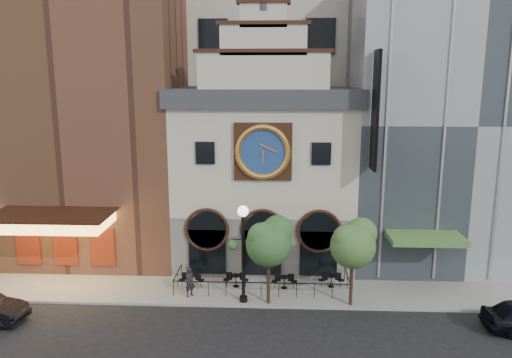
{
  "coord_description": "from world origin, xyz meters",
  "views": [
    {
      "loc": [
        0.97,
        -26.61,
        13.28
      ],
      "look_at": [
        -0.53,
        6.0,
        6.37
      ],
      "focal_mm": 35.0,
      "sensor_mm": 36.0,
      "label": 1
    }
  ],
  "objects_px": {
    "bistro_0": "(191,280)",
    "tree_right": "(354,242)",
    "bistro_2": "(284,281)",
    "pedestrian": "(190,282)",
    "bistro_3": "(331,280)",
    "lamppost": "(243,243)",
    "bistro_1": "(236,280)",
    "tree_left": "(270,240)"
  },
  "relations": [
    {
      "from": "pedestrian",
      "to": "bistro_3",
      "type": "bearing_deg",
      "value": -36.23
    },
    {
      "from": "bistro_0",
      "to": "bistro_2",
      "type": "xyz_separation_m",
      "value": [
        5.83,
        0.06,
        0.0
      ]
    },
    {
      "from": "pedestrian",
      "to": "lamppost",
      "type": "bearing_deg",
      "value": -57.43
    },
    {
      "from": "tree_left",
      "to": "bistro_1",
      "type": "bearing_deg",
      "value": 134.45
    },
    {
      "from": "lamppost",
      "to": "tree_left",
      "type": "bearing_deg",
      "value": 3.32
    },
    {
      "from": "bistro_1",
      "to": "bistro_2",
      "type": "bearing_deg",
      "value": -1.64
    },
    {
      "from": "bistro_1",
      "to": "bistro_2",
      "type": "height_order",
      "value": "same"
    },
    {
      "from": "bistro_0",
      "to": "bistro_1",
      "type": "bearing_deg",
      "value": 3.03
    },
    {
      "from": "bistro_0",
      "to": "lamppost",
      "type": "relative_size",
      "value": 0.27
    },
    {
      "from": "pedestrian",
      "to": "tree_right",
      "type": "relative_size",
      "value": 0.36
    },
    {
      "from": "bistro_0",
      "to": "pedestrian",
      "type": "relative_size",
      "value": 0.86
    },
    {
      "from": "bistro_3",
      "to": "tree_left",
      "type": "bearing_deg",
      "value": -147.93
    },
    {
      "from": "tree_left",
      "to": "tree_right",
      "type": "height_order",
      "value": "tree_left"
    },
    {
      "from": "pedestrian",
      "to": "lamppost",
      "type": "relative_size",
      "value": 0.32
    },
    {
      "from": "bistro_0",
      "to": "tree_left",
      "type": "distance_m",
      "value": 6.3
    },
    {
      "from": "bistro_2",
      "to": "bistro_1",
      "type": "bearing_deg",
      "value": 178.36
    },
    {
      "from": "pedestrian",
      "to": "tree_left",
      "type": "distance_m",
      "value": 5.64
    },
    {
      "from": "lamppost",
      "to": "bistro_3",
      "type": "bearing_deg",
      "value": 30.98
    },
    {
      "from": "bistro_3",
      "to": "lamppost",
      "type": "bearing_deg",
      "value": -156.86
    },
    {
      "from": "bistro_0",
      "to": "bistro_3",
      "type": "height_order",
      "value": "same"
    },
    {
      "from": "tree_right",
      "to": "bistro_2",
      "type": "bearing_deg",
      "value": 151.63
    },
    {
      "from": "lamppost",
      "to": "tree_right",
      "type": "relative_size",
      "value": 1.13
    },
    {
      "from": "bistro_1",
      "to": "pedestrian",
      "type": "bearing_deg",
      "value": -150.7
    },
    {
      "from": "bistro_2",
      "to": "tree_right",
      "type": "height_order",
      "value": "tree_right"
    },
    {
      "from": "bistro_1",
      "to": "lamppost",
      "type": "bearing_deg",
      "value": -73.28
    },
    {
      "from": "pedestrian",
      "to": "lamppost",
      "type": "distance_m",
      "value": 4.26
    },
    {
      "from": "bistro_1",
      "to": "tree_left",
      "type": "bearing_deg",
      "value": -45.55
    },
    {
      "from": "lamppost",
      "to": "tree_left",
      "type": "relative_size",
      "value": 1.11
    },
    {
      "from": "bistro_2",
      "to": "tree_left",
      "type": "relative_size",
      "value": 0.3
    },
    {
      "from": "bistro_2",
      "to": "tree_right",
      "type": "relative_size",
      "value": 0.31
    },
    {
      "from": "tree_right",
      "to": "pedestrian",
      "type": "bearing_deg",
      "value": 175.86
    },
    {
      "from": "bistro_3",
      "to": "bistro_0",
      "type": "bearing_deg",
      "value": -177.47
    },
    {
      "from": "bistro_2",
      "to": "tree_left",
      "type": "height_order",
      "value": "tree_left"
    },
    {
      "from": "bistro_0",
      "to": "bistro_3",
      "type": "xyz_separation_m",
      "value": [
        8.78,
        0.39,
        0.0
      ]
    },
    {
      "from": "bistro_3",
      "to": "tree_left",
      "type": "distance_m",
      "value": 5.65
    },
    {
      "from": "bistro_0",
      "to": "tree_right",
      "type": "relative_size",
      "value": 0.31
    },
    {
      "from": "bistro_0",
      "to": "pedestrian",
      "type": "xyz_separation_m",
      "value": [
        0.15,
        -1.34,
        0.45
      ]
    },
    {
      "from": "tree_left",
      "to": "bistro_2",
      "type": "bearing_deg",
      "value": 66.65
    },
    {
      "from": "bistro_3",
      "to": "lamppost",
      "type": "relative_size",
      "value": 0.27
    },
    {
      "from": "bistro_3",
      "to": "bistro_2",
      "type": "bearing_deg",
      "value": -173.69
    },
    {
      "from": "bistro_2",
      "to": "pedestrian",
      "type": "bearing_deg",
      "value": -166.18
    },
    {
      "from": "bistro_1",
      "to": "bistro_2",
      "type": "relative_size",
      "value": 1.0
    }
  ]
}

